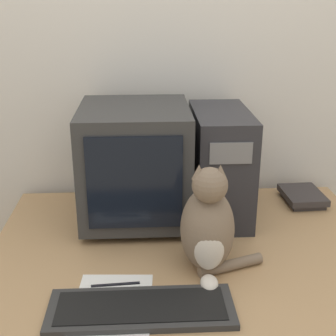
{
  "coord_description": "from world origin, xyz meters",
  "views": [
    {
      "loc": [
        -0.14,
        -0.86,
        1.58
      ],
      "look_at": [
        -0.07,
        0.55,
        1.04
      ],
      "focal_mm": 50.0,
      "sensor_mm": 36.0,
      "label": 1
    }
  ],
  "objects_px": {
    "cat": "(208,227)",
    "book_stack": "(302,197)",
    "crt_monitor": "(135,163)",
    "computer_tower": "(220,164)",
    "pen": "(116,285)",
    "keyboard": "(141,309)"
  },
  "relations": [
    {
      "from": "crt_monitor",
      "to": "pen",
      "type": "xyz_separation_m",
      "value": [
        -0.06,
        -0.43,
        -0.22
      ]
    },
    {
      "from": "cat",
      "to": "pen",
      "type": "height_order",
      "value": "cat"
    },
    {
      "from": "crt_monitor",
      "to": "computer_tower",
      "type": "distance_m",
      "value": 0.31
    },
    {
      "from": "keyboard",
      "to": "book_stack",
      "type": "distance_m",
      "value": 0.93
    },
    {
      "from": "computer_tower",
      "to": "book_stack",
      "type": "bearing_deg",
      "value": 12.96
    },
    {
      "from": "keyboard",
      "to": "book_stack",
      "type": "relative_size",
      "value": 2.48
    },
    {
      "from": "crt_monitor",
      "to": "computer_tower",
      "type": "relative_size",
      "value": 1.06
    },
    {
      "from": "crt_monitor",
      "to": "cat",
      "type": "distance_m",
      "value": 0.42
    },
    {
      "from": "computer_tower",
      "to": "book_stack",
      "type": "xyz_separation_m",
      "value": [
        0.36,
        0.08,
        -0.18
      ]
    },
    {
      "from": "cat",
      "to": "book_stack",
      "type": "distance_m",
      "value": 0.66
    },
    {
      "from": "crt_monitor",
      "to": "keyboard",
      "type": "height_order",
      "value": "crt_monitor"
    },
    {
      "from": "keyboard",
      "to": "cat",
      "type": "relative_size",
      "value": 1.42
    },
    {
      "from": "cat",
      "to": "book_stack",
      "type": "relative_size",
      "value": 1.75
    },
    {
      "from": "pen",
      "to": "computer_tower",
      "type": "bearing_deg",
      "value": 50.97
    },
    {
      "from": "crt_monitor",
      "to": "pen",
      "type": "relative_size",
      "value": 3.02
    },
    {
      "from": "cat",
      "to": "book_stack",
      "type": "height_order",
      "value": "cat"
    },
    {
      "from": "computer_tower",
      "to": "pen",
      "type": "height_order",
      "value": "computer_tower"
    },
    {
      "from": "crt_monitor",
      "to": "book_stack",
      "type": "relative_size",
      "value": 2.13
    },
    {
      "from": "crt_monitor",
      "to": "pen",
      "type": "height_order",
      "value": "crt_monitor"
    },
    {
      "from": "crt_monitor",
      "to": "pen",
      "type": "distance_m",
      "value": 0.49
    },
    {
      "from": "book_stack",
      "to": "pen",
      "type": "bearing_deg",
      "value": -143.45
    },
    {
      "from": "pen",
      "to": "keyboard",
      "type": "bearing_deg",
      "value": -58.42
    }
  ]
}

